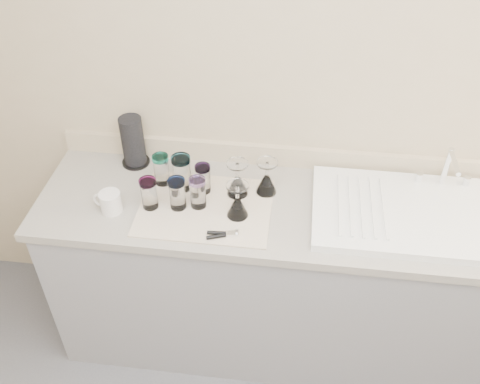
# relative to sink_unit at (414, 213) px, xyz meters

# --- Properties ---
(room_envelope) EXTENTS (3.54, 3.50, 2.52)m
(room_envelope) POSITION_rel_sink_unit_xyz_m (-0.55, -1.20, 0.64)
(room_envelope) COLOR #505055
(room_envelope) RESTS_ON ground
(counter_unit) EXTENTS (2.06, 0.62, 0.90)m
(counter_unit) POSITION_rel_sink_unit_xyz_m (-0.55, -0.00, -0.47)
(counter_unit) COLOR gray
(counter_unit) RESTS_ON ground
(sink_unit) EXTENTS (0.82, 0.50, 0.22)m
(sink_unit) POSITION_rel_sink_unit_xyz_m (0.00, 0.00, 0.00)
(sink_unit) COLOR white
(sink_unit) RESTS_ON counter_unit
(dish_towel) EXTENTS (0.55, 0.42, 0.01)m
(dish_towel) POSITION_rel_sink_unit_xyz_m (-0.86, -0.06, -0.02)
(dish_towel) COLOR silver
(dish_towel) RESTS_ON counter_unit
(tumbler_teal) EXTENTS (0.07, 0.07, 0.14)m
(tumbler_teal) POSITION_rel_sink_unit_xyz_m (-1.07, 0.08, 0.06)
(tumbler_teal) COLOR white
(tumbler_teal) RESTS_ON dish_towel
(tumbler_cyan) EXTENTS (0.08, 0.08, 0.16)m
(tumbler_cyan) POSITION_rel_sink_unit_xyz_m (-0.98, 0.05, 0.07)
(tumbler_cyan) COLOR white
(tumbler_cyan) RESTS_ON dish_towel
(tumbler_purple) EXTENTS (0.07, 0.07, 0.13)m
(tumbler_purple) POSITION_rel_sink_unit_xyz_m (-0.88, 0.05, 0.06)
(tumbler_purple) COLOR white
(tumbler_purple) RESTS_ON dish_towel
(tumbler_magenta) EXTENTS (0.07, 0.07, 0.14)m
(tumbler_magenta) POSITION_rel_sink_unit_xyz_m (-1.08, -0.08, 0.06)
(tumbler_magenta) COLOR white
(tumbler_magenta) RESTS_ON dish_towel
(tumbler_blue) EXTENTS (0.07, 0.07, 0.14)m
(tumbler_blue) POSITION_rel_sink_unit_xyz_m (-0.97, -0.07, 0.06)
(tumbler_blue) COLOR white
(tumbler_blue) RESTS_ON dish_towel
(tumbler_lavender) EXTENTS (0.07, 0.07, 0.14)m
(tumbler_lavender) POSITION_rel_sink_unit_xyz_m (-0.89, -0.05, 0.06)
(tumbler_lavender) COLOR white
(tumbler_lavender) RESTS_ON dish_towel
(goblet_back_left) EXTENTS (0.09, 0.09, 0.16)m
(goblet_back_left) POSITION_rel_sink_unit_xyz_m (-0.73, 0.05, 0.04)
(goblet_back_left) COLOR white
(goblet_back_left) RESTS_ON dish_towel
(goblet_back_right) EXTENTS (0.09, 0.09, 0.16)m
(goblet_back_right) POSITION_rel_sink_unit_xyz_m (-0.61, 0.07, 0.04)
(goblet_back_right) COLOR white
(goblet_back_right) RESTS_ON dish_towel
(goblet_front_left) EXTENTS (0.09, 0.09, 0.16)m
(goblet_front_left) POSITION_rel_sink_unit_xyz_m (-0.72, -0.09, 0.04)
(goblet_front_left) COLOR white
(goblet_front_left) RESTS_ON dish_towel
(can_opener) EXTENTS (0.13, 0.06, 0.02)m
(can_opener) POSITION_rel_sink_unit_xyz_m (-0.76, -0.22, -0.00)
(can_opener) COLOR silver
(can_opener) RESTS_ON dish_towel
(white_mug) EXTENTS (0.13, 0.10, 0.09)m
(white_mug) POSITION_rel_sink_unit_xyz_m (-1.24, -0.12, 0.03)
(white_mug) COLOR silver
(white_mug) RESTS_ON counter_unit
(paper_towel_roll) EXTENTS (0.13, 0.13, 0.24)m
(paper_towel_roll) POSITION_rel_sink_unit_xyz_m (-1.23, 0.21, 0.10)
(paper_towel_roll) COLOR black
(paper_towel_roll) RESTS_ON counter_unit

